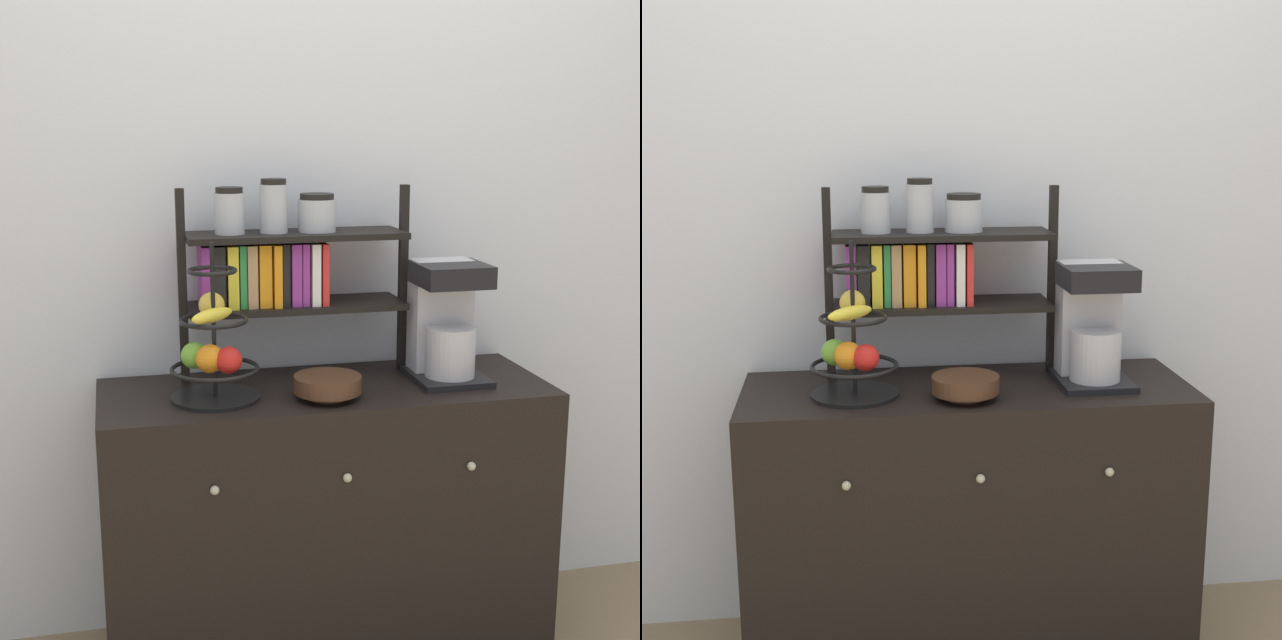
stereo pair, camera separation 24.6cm
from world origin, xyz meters
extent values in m
cube|color=silver|center=(0.00, 0.51, 1.30)|extent=(7.00, 0.05, 2.60)
cube|color=black|center=(0.00, 0.23, 0.41)|extent=(1.26, 0.46, 0.81)
sphere|color=#B2AD8C|center=(-0.35, -0.01, 0.64)|extent=(0.02, 0.02, 0.02)
sphere|color=#B2AD8C|center=(0.00, -0.01, 0.64)|extent=(0.02, 0.02, 0.02)
sphere|color=#B2AD8C|center=(0.35, -0.01, 0.64)|extent=(0.02, 0.02, 0.02)
cube|color=black|center=(0.36, 0.22, 0.82)|extent=(0.20, 0.24, 0.02)
cube|color=#B7B7BC|center=(0.36, 0.28, 0.99)|extent=(0.17, 0.09, 0.32)
cylinder|color=#B7B7BC|center=(0.36, 0.20, 0.90)|extent=(0.14, 0.14, 0.14)
cube|color=black|center=(0.36, 0.21, 1.13)|extent=(0.19, 0.19, 0.06)
cylinder|color=black|center=(-0.32, 0.19, 0.82)|extent=(0.24, 0.24, 0.01)
cylinder|color=black|center=(-0.32, 0.19, 1.03)|extent=(0.01, 0.01, 0.41)
torus|color=black|center=(-0.32, 0.19, 0.90)|extent=(0.24, 0.24, 0.01)
torus|color=black|center=(-0.32, 0.19, 1.03)|extent=(0.18, 0.18, 0.01)
torus|color=black|center=(-0.32, 0.19, 1.16)|extent=(0.13, 0.13, 0.01)
sphere|color=red|center=(-0.29, 0.13, 0.93)|extent=(0.07, 0.07, 0.07)
sphere|color=#6BAD33|center=(-0.37, 0.20, 0.93)|extent=(0.07, 0.07, 0.07)
sphere|color=orange|center=(-0.33, 0.15, 0.94)|extent=(0.08, 0.08, 0.08)
ellipsoid|color=yellow|center=(-0.32, 0.15, 1.05)|extent=(0.14, 0.13, 0.04)
sphere|color=gold|center=(-0.32, 0.22, 1.07)|extent=(0.07, 0.07, 0.07)
cylinder|color=#422819|center=(-0.02, 0.12, 0.82)|extent=(0.10, 0.10, 0.02)
cylinder|color=#422819|center=(-0.02, 0.12, 0.86)|extent=(0.18, 0.18, 0.04)
cube|color=black|center=(-0.38, 0.36, 1.09)|extent=(0.02, 0.02, 0.55)
cube|color=black|center=(0.27, 0.36, 1.09)|extent=(0.02, 0.02, 0.55)
cube|color=black|center=(-0.06, 0.36, 1.02)|extent=(0.63, 0.20, 0.02)
cube|color=black|center=(-0.06, 0.36, 1.23)|extent=(0.63, 0.20, 0.02)
cube|color=#8C338C|center=(-0.32, 0.36, 1.12)|extent=(0.03, 0.15, 0.18)
cube|color=black|center=(-0.28, 0.36, 1.12)|extent=(0.03, 0.14, 0.18)
cube|color=yellow|center=(-0.25, 0.36, 1.12)|extent=(0.03, 0.15, 0.18)
cube|color=#2D8C47|center=(-0.22, 0.36, 1.12)|extent=(0.02, 0.13, 0.18)
cube|color=tan|center=(-0.19, 0.36, 1.12)|extent=(0.03, 0.14, 0.18)
cube|color=orange|center=(-0.16, 0.36, 1.12)|extent=(0.03, 0.13, 0.18)
cube|color=orange|center=(-0.12, 0.36, 1.12)|extent=(0.02, 0.16, 0.18)
cube|color=black|center=(-0.10, 0.36, 1.12)|extent=(0.02, 0.12, 0.18)
cube|color=#8C338C|center=(-0.07, 0.36, 1.12)|extent=(0.03, 0.14, 0.18)
cube|color=#8C338C|center=(-0.04, 0.36, 1.12)|extent=(0.02, 0.14, 0.18)
cube|color=white|center=(-0.01, 0.36, 1.12)|extent=(0.02, 0.15, 0.18)
cube|color=red|center=(0.01, 0.36, 1.12)|extent=(0.02, 0.16, 0.18)
cylinder|color=#ADB2B7|center=(-0.24, 0.36, 1.30)|extent=(0.08, 0.08, 0.11)
cylinder|color=black|center=(-0.24, 0.36, 1.36)|extent=(0.08, 0.08, 0.02)
cylinder|color=#ADB2B7|center=(-0.12, 0.36, 1.31)|extent=(0.08, 0.08, 0.14)
cylinder|color=black|center=(-0.12, 0.36, 1.38)|extent=(0.07, 0.07, 0.02)
cylinder|color=#ADB2B7|center=(0.01, 0.36, 1.28)|extent=(0.11, 0.11, 0.09)
cylinder|color=black|center=(0.01, 0.36, 1.34)|extent=(0.10, 0.10, 0.02)
camera|label=1|loc=(-0.58, -2.11, 1.54)|focal=50.00mm
camera|label=2|loc=(-0.33, -2.16, 1.54)|focal=50.00mm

